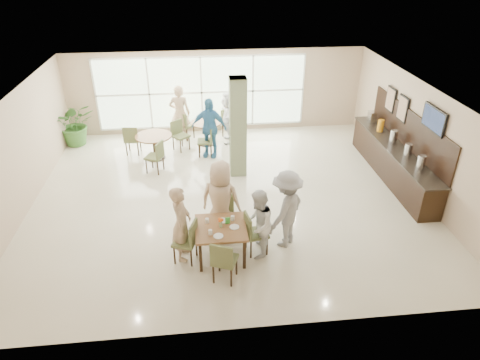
{
  "coord_description": "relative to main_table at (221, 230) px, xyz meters",
  "views": [
    {
      "loc": [
        -0.71,
        -9.68,
        5.85
      ],
      "look_at": [
        0.2,
        -1.2,
        1.1
      ],
      "focal_mm": 32.0,
      "sensor_mm": 36.0,
      "label": 1
    }
  ],
  "objects": [
    {
      "name": "round_table_right",
      "position": [
        -0.08,
        5.9,
        -0.11
      ],
      "size": [
        1.01,
        1.01,
        0.75
      ],
      "color": "brown",
      "rests_on": "ground"
    },
    {
      "name": "framed_art_a",
      "position": [
        5.28,
        3.5,
        1.18
      ],
      "size": [
        0.05,
        0.55,
        0.7
      ],
      "color": "black",
      "rests_on": "ground"
    },
    {
      "name": "chairs_table_right",
      "position": [
        -0.05,
        5.9,
        -0.19
      ],
      "size": [
        2.13,
        1.93,
        0.95
      ],
      "color": "#5E6537",
      "rests_on": "ground"
    },
    {
      "name": "main_table",
      "position": [
        0.0,
        0.0,
        0.0
      ],
      "size": [
        1.04,
        1.04,
        0.75
      ],
      "color": "brown",
      "rests_on": "ground"
    },
    {
      "name": "teen_left",
      "position": [
        -0.8,
        0.08,
        0.17
      ],
      "size": [
        0.47,
        0.65,
        1.68
      ],
      "primitive_type": "imported",
      "rotation": [
        0.0,
        0.0,
        1.46
      ],
      "color": "tan",
      "rests_on": "ground"
    },
    {
      "name": "window_bank",
      "position": [
        -0.16,
        6.96,
        0.73
      ],
      "size": [
        7.0,
        0.04,
        7.0
      ],
      "color": "silver",
      "rests_on": "ground"
    },
    {
      "name": "adult_a",
      "position": [
        -0.01,
        4.94,
        0.26
      ],
      "size": [
        1.22,
        0.91,
        1.86
      ],
      "primitive_type": "imported",
      "rotation": [
        0.0,
        0.0,
        -0.3
      ],
      "color": "teal",
      "rests_on": "ground"
    },
    {
      "name": "tabletop_clutter",
      "position": [
        0.01,
        0.01,
        0.14
      ],
      "size": [
        0.69,
        0.73,
        0.21
      ],
      "color": "white",
      "rests_on": "main_table"
    },
    {
      "name": "teen_far",
      "position": [
        0.06,
        0.71,
        0.27
      ],
      "size": [
        1.04,
        0.81,
        1.87
      ],
      "primitive_type": "imported",
      "rotation": [
        0.0,
        0.0,
        2.76
      ],
      "color": "tan",
      "rests_on": "ground"
    },
    {
      "name": "adult_b",
      "position": [
        0.67,
        5.97,
        0.18
      ],
      "size": [
        0.81,
        1.62,
        1.69
      ],
      "primitive_type": "imported",
      "rotation": [
        0.0,
        0.0,
        -1.66
      ],
      "color": "white",
      "rests_on": "ground"
    },
    {
      "name": "column",
      "position": [
        0.74,
        3.7,
        0.73
      ],
      "size": [
        0.45,
        0.45,
        2.8
      ],
      "primitive_type": "cube",
      "color": "#677451",
      "rests_on": "ground"
    },
    {
      "name": "chairs_table_left",
      "position": [
        -1.65,
        4.95,
        -0.19
      ],
      "size": [
        2.06,
        2.04,
        0.95
      ],
      "color": "#5E6537",
      "rests_on": "ground"
    },
    {
      "name": "potted_plant",
      "position": [
        -4.31,
        6.29,
        0.04
      ],
      "size": [
        1.55,
        1.55,
        1.42
      ],
      "primitive_type": "imported",
      "rotation": [
        0.0,
        0.0,
        0.24
      ],
      "color": "#3A702C",
      "rests_on": "ground"
    },
    {
      "name": "framed_art_b",
      "position": [
        5.28,
        4.3,
        1.18
      ],
      "size": [
        0.05,
        0.55,
        0.7
      ],
      "color": "black",
      "rests_on": "ground"
    },
    {
      "name": "teen_standing",
      "position": [
        1.42,
        0.29,
        0.23
      ],
      "size": [
        1.26,
        1.3,
        1.78
      ],
      "primitive_type": "imported",
      "rotation": [
        0.0,
        0.0,
        -2.29
      ],
      "color": "#99999B",
      "rests_on": "ground"
    },
    {
      "name": "buffet_counter",
      "position": [
        5.04,
        3.0,
        -0.11
      ],
      "size": [
        0.64,
        4.7,
        1.95
      ],
      "color": "black",
      "rests_on": "ground"
    },
    {
      "name": "ground",
      "position": [
        0.34,
        2.5,
        -0.67
      ],
      "size": [
        10.0,
        10.0,
        0.0
      ],
      "primitive_type": "plane",
      "color": "beige",
      "rests_on": "ground"
    },
    {
      "name": "chairs_main_table",
      "position": [
        0.03,
        0.04,
        -0.19
      ],
      "size": [
        2.05,
        2.13,
        0.95
      ],
      "color": "#5E6537",
      "rests_on": "ground"
    },
    {
      "name": "adult_standing",
      "position": [
        -0.92,
        6.26,
        0.28
      ],
      "size": [
        0.73,
        0.53,
        1.89
      ],
      "primitive_type": "imported",
      "rotation": [
        0.0,
        0.0,
        3.03
      ],
      "color": "tan",
      "rests_on": "ground"
    },
    {
      "name": "teen_right",
      "position": [
        0.77,
        -0.02,
        0.1
      ],
      "size": [
        0.75,
        0.87,
        1.54
      ],
      "primitive_type": "imported",
      "rotation": [
        0.0,
        0.0,
        -1.82
      ],
      "color": "white",
      "rests_on": "ground"
    },
    {
      "name": "wall_tv",
      "position": [
        5.28,
        1.9,
        1.48
      ],
      "size": [
        0.06,
        1.0,
        0.58
      ],
      "color": "black",
      "rests_on": "ground"
    },
    {
      "name": "round_table_left",
      "position": [
        -1.7,
        4.95,
        -0.09
      ],
      "size": [
        1.1,
        1.1,
        0.75
      ],
      "color": "brown",
      "rests_on": "ground"
    },
    {
      "name": "room_shell",
      "position": [
        0.34,
        2.5,
        1.04
      ],
      "size": [
        10.0,
        10.0,
        10.0
      ],
      "color": "white",
      "rests_on": "ground"
    }
  ]
}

